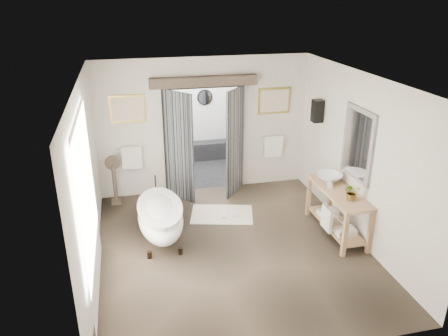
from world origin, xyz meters
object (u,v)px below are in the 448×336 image
at_px(basin, 329,178).
at_px(clawfoot_tub, 160,216).
at_px(rug, 222,214).
at_px(vanity, 337,208).

bearing_deg(basin, clawfoot_tub, 166.76).
height_order(rug, basin, basin).
distance_m(clawfoot_tub, basin, 3.14).
relative_size(rug, basin, 2.45).
bearing_deg(vanity, rug, 148.37).
bearing_deg(rug, clawfoot_tub, -155.17).
relative_size(clawfoot_tub, basin, 3.60).
distance_m(clawfoot_tub, vanity, 3.16).
height_order(clawfoot_tub, basin, basin).
relative_size(vanity, basin, 3.27).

